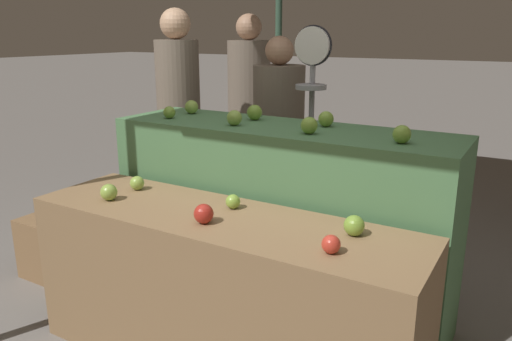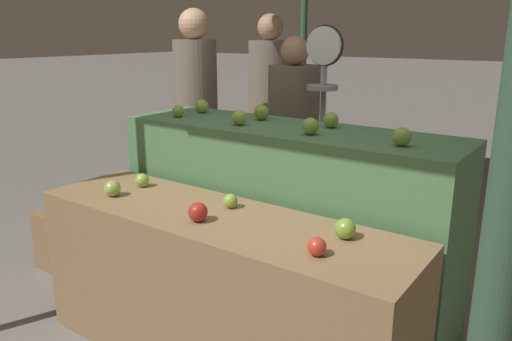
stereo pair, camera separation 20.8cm
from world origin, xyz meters
name	(u,v)px [view 1 (the left image)]	position (x,y,z in m)	size (l,w,h in m)	color
display_counter_front	(221,292)	(0.00, 0.00, 0.39)	(1.93, 0.55, 0.79)	olive
display_counter_back	(279,222)	(0.00, 0.60, 0.56)	(1.93, 0.55, 1.11)	#4C7A4C
apple_front_0	(109,192)	(-0.61, -0.10, 0.83)	(0.08, 0.08, 0.08)	#8EB247
apple_front_1	(204,214)	(-0.01, -0.11, 0.83)	(0.09, 0.09, 0.09)	#AD281E
apple_front_2	(331,244)	(0.60, -0.11, 0.82)	(0.07, 0.07, 0.07)	red
apple_front_3	(137,183)	(-0.61, 0.10, 0.83)	(0.08, 0.08, 0.08)	#8EB247
apple_front_4	(233,202)	(0.00, 0.12, 0.82)	(0.07, 0.07, 0.07)	#84AD3D
apple_front_5	(354,226)	(0.61, 0.10, 0.83)	(0.09, 0.09, 0.09)	#7AA338
apple_back_0	(169,112)	(-0.69, 0.49, 1.15)	(0.07, 0.07, 0.07)	#7AA338
apple_back_1	(234,118)	(-0.23, 0.49, 1.16)	(0.08, 0.08, 0.08)	#8EB247
apple_back_2	(309,125)	(0.22, 0.49, 1.16)	(0.09, 0.09, 0.09)	#84AD3D
apple_back_3	(402,134)	(0.68, 0.50, 1.16)	(0.08, 0.08, 0.08)	#84AD3D
apple_back_4	(192,107)	(-0.69, 0.70, 1.16)	(0.09, 0.09, 0.09)	#8EB247
apple_back_5	(255,112)	(-0.22, 0.70, 1.16)	(0.09, 0.09, 0.09)	#7AA338
apple_back_6	(326,119)	(0.22, 0.72, 1.15)	(0.08, 0.08, 0.08)	#84AD3D
produce_scale	(311,99)	(-0.09, 1.19, 1.19)	(0.25, 0.20, 1.65)	#99999E
person_vendor_at_scale	(279,129)	(-0.49, 1.49, 0.90)	(0.45, 0.45, 1.58)	#2D2D38
person_customer_left	(249,98)	(-1.16, 2.17, 1.02)	(0.50, 0.50, 1.77)	#2D2D38
person_customer_right	(179,106)	(-1.29, 1.30, 1.04)	(0.46, 0.46, 1.79)	#2D2D38
wooden_crate_side	(60,245)	(-1.50, 0.25, 0.21)	(0.41, 0.41, 0.41)	olive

